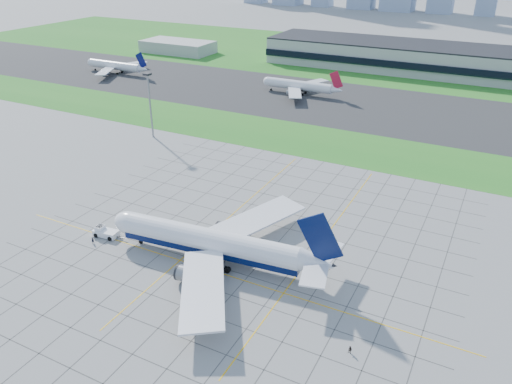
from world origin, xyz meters
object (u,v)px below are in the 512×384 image
at_px(distant_jet_1, 300,85).
at_px(airliner, 212,243).
at_px(distant_jet_0, 116,66).
at_px(crew_far, 350,350).
at_px(pushback_tug, 105,232).
at_px(light_mast, 149,97).
at_px(crew_near, 93,240).

bearing_deg(distant_jet_1, airliner, -75.19).
bearing_deg(airliner, distant_jet_0, 131.97).
height_order(crew_far, distant_jet_1, distant_jet_1).
bearing_deg(pushback_tug, light_mast, 112.47).
relative_size(light_mast, crew_far, 15.38).
relative_size(distant_jet_0, distant_jet_1, 1.00).
distance_m(airliner, distant_jet_0, 208.41).
relative_size(airliner, pushback_tug, 6.10).
bearing_deg(crew_far, pushback_tug, -168.45).
bearing_deg(crew_near, distant_jet_0, 67.10).
height_order(airliner, crew_far, airliner).
height_order(light_mast, distant_jet_0, light_mast).
relative_size(airliner, crew_near, 34.70).
bearing_deg(distant_jet_0, airliner, -42.34).
bearing_deg(pushback_tug, airliner, 0.50).
relative_size(crew_near, distant_jet_1, 0.04).
bearing_deg(airliner, light_mast, 131.03).
xyz_separation_m(light_mast, crew_near, (35.36, -70.90, -15.31)).
bearing_deg(light_mast, distant_jet_0, 138.41).
distance_m(airliner, crew_far, 42.32).
height_order(airliner, distant_jet_0, airliner).
bearing_deg(distant_jet_1, crew_near, -87.31).
xyz_separation_m(crew_near, crew_far, (71.36, -6.90, -0.04)).
bearing_deg(distant_jet_0, light_mast, -41.59).
relative_size(light_mast, crew_near, 14.71).
relative_size(pushback_tug, crew_near, 5.69).
height_order(crew_near, distant_jet_1, distant_jet_1).
bearing_deg(light_mast, pushback_tug, -61.84).
xyz_separation_m(crew_near, distant_jet_0, (-122.20, 147.98, 3.62)).
bearing_deg(light_mast, airliner, -43.28).
bearing_deg(light_mast, distant_jet_1, 71.71).
distance_m(crew_near, crew_far, 71.69).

